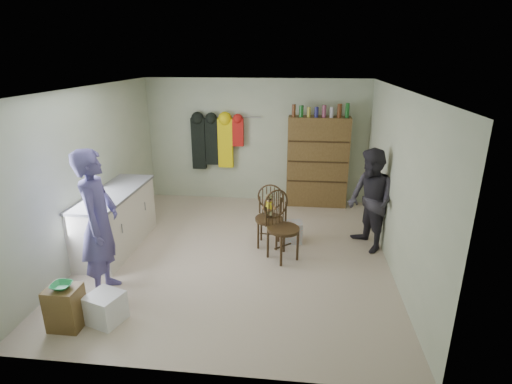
# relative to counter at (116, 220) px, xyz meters

# --- Properties ---
(ground_plane) EXTENTS (5.00, 5.00, 0.00)m
(ground_plane) POSITION_rel_counter_xyz_m (1.95, 0.00, -0.47)
(ground_plane) COLOR beige
(ground_plane) RESTS_ON ground
(room_walls) EXTENTS (5.00, 5.00, 5.00)m
(room_walls) POSITION_rel_counter_xyz_m (1.95, 0.53, 1.11)
(room_walls) COLOR beige
(room_walls) RESTS_ON ground
(counter) EXTENTS (0.64, 1.86, 0.94)m
(counter) POSITION_rel_counter_xyz_m (0.00, 0.00, 0.00)
(counter) COLOR silver
(counter) RESTS_ON ground
(stool) EXTENTS (0.35, 0.30, 0.51)m
(stool) POSITION_rel_counter_xyz_m (0.29, -1.97, -0.22)
(stool) COLOR brown
(stool) RESTS_ON ground
(bowl) EXTENTS (0.22, 0.22, 0.05)m
(bowl) POSITION_rel_counter_xyz_m (0.29, -1.97, 0.06)
(bowl) COLOR #22954C
(bowl) RESTS_ON stool
(plastic_tub) EXTENTS (0.46, 0.45, 0.35)m
(plastic_tub) POSITION_rel_counter_xyz_m (0.68, -1.83, -0.30)
(plastic_tub) COLOR white
(plastic_tub) RESTS_ON ground
(chair_front) EXTENTS (0.46, 0.46, 0.98)m
(chair_front) POSITION_rel_counter_xyz_m (2.39, 0.38, 0.09)
(chair_front) COLOR #392714
(chair_front) RESTS_ON ground
(chair_far) EXTENTS (0.66, 0.66, 1.06)m
(chair_far) POSITION_rel_counter_xyz_m (2.60, -0.06, 0.10)
(chair_far) COLOR #392714
(chair_far) RESTS_ON ground
(striped_bag) EXTENTS (0.35, 0.29, 0.35)m
(striped_bag) POSITION_rel_counter_xyz_m (2.76, 0.50, -0.30)
(striped_bag) COLOR #E57C72
(striped_bag) RESTS_ON ground
(person_left) EXTENTS (0.58, 0.77, 1.91)m
(person_left) POSITION_rel_counter_xyz_m (0.40, -1.23, 0.48)
(person_left) COLOR #504A88
(person_left) RESTS_ON ground
(person_right) EXTENTS (0.87, 0.96, 1.61)m
(person_right) POSITION_rel_counter_xyz_m (3.95, 0.40, 0.34)
(person_right) COLOR #2D2B33
(person_right) RESTS_ON ground
(dresser) EXTENTS (1.20, 0.39, 2.08)m
(dresser) POSITION_rel_counter_xyz_m (3.20, 2.30, 0.44)
(dresser) COLOR brown
(dresser) RESTS_ON ground
(coat_rack) EXTENTS (1.42, 0.12, 1.09)m
(coat_rack) POSITION_rel_counter_xyz_m (1.12, 2.38, 0.78)
(coat_rack) COLOR #99999E
(coat_rack) RESTS_ON ground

